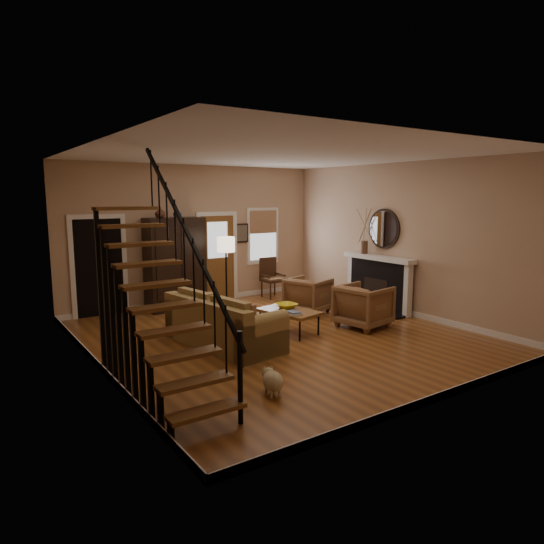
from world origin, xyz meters
TOP-DOWN VIEW (x-y plane):
  - room at (-0.41, 1.76)m, footprint 7.00×7.33m
  - staircase at (-2.78, -1.30)m, footprint 0.94×2.80m
  - fireplace at (3.13, 0.50)m, footprint 0.33×1.95m
  - armoire at (-0.70, 3.15)m, footprint 1.30×0.60m
  - vase_a at (-1.05, 3.05)m, footprint 0.24×0.24m
  - vase_b at (-0.65, 3.05)m, footprint 0.20×0.20m
  - sofa at (-1.11, 0.11)m, footprint 1.32×2.38m
  - coffee_table at (0.28, 0.09)m, footprint 0.90×1.27m
  - bowl at (0.33, 0.24)m, footprint 0.39×0.39m
  - books at (0.16, -0.21)m, footprint 0.21×0.29m
  - armchair_left at (1.76, -0.38)m, footprint 1.07×1.05m
  - armchair_right at (1.60, 1.18)m, footprint 1.10×1.08m
  - floor_lamp at (0.04, 2.10)m, footprint 0.41×0.41m
  - side_chair at (1.85, 2.95)m, footprint 0.54×0.54m
  - dog at (-1.60, -2.13)m, footprint 0.37×0.50m

SIDE VIEW (x-z plane):
  - dog at x=-1.60m, z-range 0.00..0.32m
  - coffee_table at x=0.28m, z-range 0.00..0.44m
  - armchair_right at x=1.60m, z-range 0.00..0.79m
  - sofa at x=-1.11m, z-range 0.00..0.84m
  - armchair_left at x=1.76m, z-range 0.00..0.85m
  - books at x=0.16m, z-range 0.44..0.50m
  - bowl at x=0.33m, z-range 0.44..0.54m
  - side_chair at x=1.85m, z-range 0.00..1.02m
  - fireplace at x=3.13m, z-range -0.41..1.89m
  - floor_lamp at x=0.04m, z-range 0.00..1.70m
  - armoire at x=-0.70m, z-range 0.00..2.10m
  - room at x=-0.41m, z-range -0.14..3.16m
  - staircase at x=-2.78m, z-range 0.00..3.20m
  - vase_b at x=-0.65m, z-range 2.10..2.31m
  - vase_a at x=-1.05m, z-range 2.10..2.35m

